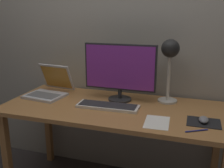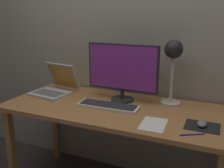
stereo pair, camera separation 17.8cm
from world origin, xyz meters
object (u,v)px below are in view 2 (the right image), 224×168
(keyboard_main, at_px, (108,106))
(mouse, at_px, (202,123))
(desk_lamp, at_px, (173,57))
(laptop, at_px, (56,85))
(monitor, at_px, (123,70))
(pen, at_px, (192,134))

(keyboard_main, height_order, mouse, mouse)
(keyboard_main, xyz_separation_m, mouse, (0.64, -0.07, 0.01))
(desk_lamp, bearing_deg, laptop, -173.42)
(laptop, relative_size, desk_lamp, 0.77)
(monitor, height_order, pen, monitor)
(laptop, distance_m, desk_lamp, 0.98)
(laptop, distance_m, mouse, 1.21)
(desk_lamp, bearing_deg, keyboard_main, -146.13)
(monitor, bearing_deg, pen, -34.53)
(pen, bearing_deg, mouse, 74.27)
(mouse, bearing_deg, desk_lamp, 127.83)
(mouse, bearing_deg, keyboard_main, 173.97)
(monitor, height_order, mouse, monitor)
(monitor, relative_size, mouse, 5.69)
(desk_lamp, xyz_separation_m, mouse, (0.25, -0.33, -0.33))
(keyboard_main, relative_size, pen, 3.16)
(laptop, height_order, pen, laptop)
(laptop, bearing_deg, monitor, 3.13)
(keyboard_main, xyz_separation_m, pen, (0.60, -0.21, -0.01))
(keyboard_main, xyz_separation_m, desk_lamp, (0.39, 0.26, 0.33))
(desk_lamp, relative_size, mouse, 4.89)
(monitor, relative_size, desk_lamp, 1.16)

